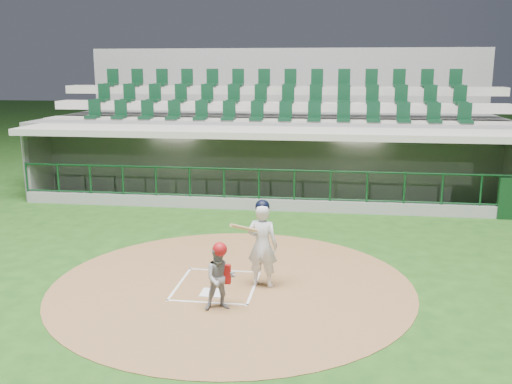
# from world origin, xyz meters

# --- Properties ---
(ground) EXTENTS (120.00, 120.00, 0.00)m
(ground) POSITION_xyz_m (0.00, 0.00, 0.00)
(ground) COLOR #1B4413
(ground) RESTS_ON ground
(dirt_circle) EXTENTS (7.20, 7.20, 0.01)m
(dirt_circle) POSITION_xyz_m (0.30, -0.20, 0.01)
(dirt_circle) COLOR brown
(dirt_circle) RESTS_ON ground
(home_plate) EXTENTS (0.43, 0.43, 0.02)m
(home_plate) POSITION_xyz_m (0.00, -0.70, 0.02)
(home_plate) COLOR white
(home_plate) RESTS_ON dirt_circle
(batter_box_chalk) EXTENTS (1.55, 1.80, 0.01)m
(batter_box_chalk) POSITION_xyz_m (0.00, -0.30, 0.02)
(batter_box_chalk) COLOR white
(batter_box_chalk) RESTS_ON ground
(dugout_structure) EXTENTS (16.40, 3.70, 3.00)m
(dugout_structure) POSITION_xyz_m (0.08, 7.83, 0.96)
(dugout_structure) COLOR gray
(dugout_structure) RESTS_ON ground
(seating_deck) EXTENTS (17.00, 6.72, 5.15)m
(seating_deck) POSITION_xyz_m (0.00, 10.91, 1.42)
(seating_deck) COLOR slate
(seating_deck) RESTS_ON ground
(batter) EXTENTS (0.88, 0.90, 1.76)m
(batter) POSITION_xyz_m (0.90, -0.18, 0.89)
(batter) COLOR white
(batter) RESTS_ON dirt_circle
(catcher) EXTENTS (0.68, 0.60, 1.25)m
(catcher) POSITION_xyz_m (0.30, -1.38, 0.63)
(catcher) COLOR gray
(catcher) RESTS_ON dirt_circle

